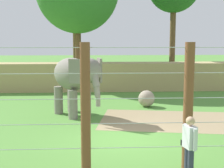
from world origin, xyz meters
TOP-DOWN VIEW (x-y plane):
  - ground_plane at (0.00, 0.00)m, footprint 120.00×120.00m
  - dirt_patch at (2.16, 2.51)m, footprint 6.70×4.77m
  - embankment_wall at (0.00, 11.17)m, footprint 36.00×1.80m
  - elephant at (-2.09, 3.56)m, footprint 2.76×3.29m
  - enrichment_ball at (1.51, 5.45)m, footprint 0.86×0.86m
  - cable_fence at (-0.03, -2.74)m, footprint 9.40×0.26m
  - zookeeper at (1.12, -3.60)m, footprint 0.30×0.58m

SIDE VIEW (x-z plane):
  - ground_plane at x=0.00m, z-range 0.00..0.00m
  - dirt_patch at x=2.16m, z-range 0.00..0.01m
  - enrichment_ball at x=1.51m, z-range 0.00..0.86m
  - zookeeper at x=1.12m, z-range 0.09..1.76m
  - embankment_wall at x=0.00m, z-range 0.00..1.90m
  - cable_fence at x=-0.03m, z-range 0.00..3.46m
  - elephant at x=-2.09m, z-range 0.44..3.18m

